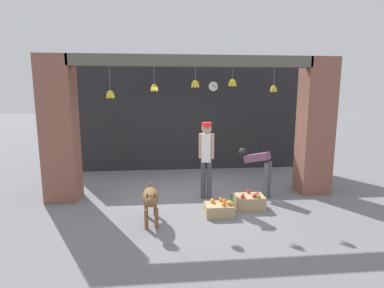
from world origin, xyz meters
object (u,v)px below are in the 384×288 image
Objects in this scene: fruit_crate_apples at (250,201)px; water_bottle at (231,200)px; worker_stooping at (259,165)px; shopkeeper at (206,154)px; dog at (151,198)px; fruit_crate_oranges at (219,209)px; wall_clock at (213,86)px.

water_bottle is (-0.36, 0.20, -0.04)m from fruit_crate_apples.
worker_stooping is at bearing 35.93° from water_bottle.
shopkeeper is at bearing 141.25° from fruit_crate_apples.
dog is 1.86× the size of fruit_crate_apples.
dog is 0.62× the size of shopkeeper.
shopkeeper reaches higher than dog.
worker_stooping is 1.03m from fruit_crate_apples.
dog is 1.00× the size of worker_stooping.
worker_stooping is 1.86× the size of fruit_crate_apples.
fruit_crate_oranges is at bearing 179.24° from worker_stooping.
fruit_crate_oranges reaches higher than water_bottle.
dog is at bearing -169.59° from fruit_crate_oranges.
worker_stooping is at bearing 61.44° from fruit_crate_apples.
water_bottle is at bearing -91.89° from wall_clock.
shopkeeper is 1.61× the size of worker_stooping.
fruit_crate_apples is at bearing -28.49° from water_bottle.
dog is 1.79m from shopkeeper.
fruit_crate_apples is at bearing 23.69° from fruit_crate_oranges.
worker_stooping is at bearing 114.21° from dog.
fruit_crate_oranges is at bearing -156.31° from fruit_crate_apples.
fruit_crate_apples is (0.70, 0.31, 0.02)m from fruit_crate_oranges.
water_bottle is at bearing 150.47° from shopkeeper.
worker_stooping is at bearing 43.72° from fruit_crate_oranges.
shopkeeper is 1.34m from fruit_crate_oranges.
dog reaches higher than water_bottle.
water_bottle is at bearing 56.04° from fruit_crate_oranges.
dog is 2.77m from worker_stooping.
dog is 3.59× the size of wall_clock.
worker_stooping is 3.60× the size of wall_clock.
shopkeeper is 3.12m from wall_clock.
shopkeeper is (1.19, 1.21, 0.56)m from dog.
worker_stooping is 1.64m from fruit_crate_oranges.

